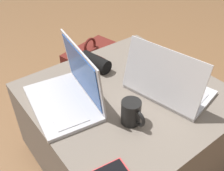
# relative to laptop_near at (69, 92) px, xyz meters

# --- Properties ---
(ground_plane) EXTENTS (14.00, 14.00, 0.00)m
(ground_plane) POSITION_rel_laptop_near_xyz_m (0.11, 0.24, -0.51)
(ground_plane) COLOR brown
(ottoman) EXTENTS (0.82, 0.84, 0.46)m
(ottoman) POSITION_rel_laptop_near_xyz_m (0.11, 0.24, -0.28)
(ottoman) COLOR #3D3832
(ottoman) RESTS_ON ground_plane
(laptop_near) EXTENTS (0.40, 0.30, 0.26)m
(laptop_near) POSITION_rel_laptop_near_xyz_m (0.00, 0.00, 0.00)
(laptop_near) COLOR #B7B7BC
(laptop_near) RESTS_ON ottoman
(laptop_far) EXTENTS (0.40, 0.31, 0.25)m
(laptop_far) POSITION_rel_laptop_near_xyz_m (0.22, 0.37, -0.00)
(laptop_far) COLOR silver
(laptop_far) RESTS_ON ottoman
(backpack) EXTENTS (0.29, 0.38, 0.48)m
(backpack) POSITION_rel_laptop_near_xyz_m (-0.42, 0.37, -0.31)
(backpack) COLOR #5B1E19
(backpack) RESTS_ON ground_plane
(wrist_brace) EXTENTS (0.17, 0.10, 0.07)m
(wrist_brace) POSITION_rel_laptop_near_xyz_m (-0.15, 0.24, -0.02)
(wrist_brace) COLOR black
(wrist_brace) RESTS_ON ottoman
(coffee_mug) EXTENTS (0.12, 0.08, 0.10)m
(coffee_mug) POSITION_rel_laptop_near_xyz_m (0.26, 0.13, -0.00)
(coffee_mug) COLOR black
(coffee_mug) RESTS_ON ottoman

